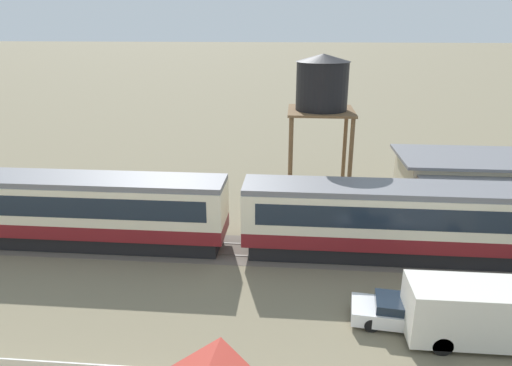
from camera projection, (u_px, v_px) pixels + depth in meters
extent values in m
plane|color=#7A7056|center=(369.00, 250.00, 25.80)|extent=(600.00, 600.00, 0.00)
cube|color=maroon|center=(416.00, 236.00, 24.64)|extent=(18.72, 2.90, 0.80)
cube|color=beige|center=(419.00, 211.00, 24.16)|extent=(18.72, 2.90, 2.09)
cube|color=#192330|center=(419.00, 209.00, 24.12)|extent=(17.22, 2.94, 1.17)
cube|color=slate|center=(422.00, 190.00, 23.76)|extent=(18.72, 2.73, 0.30)
cube|color=black|center=(414.00, 249.00, 24.91)|extent=(17.97, 2.49, 0.88)
cylinder|color=black|center=(301.00, 251.00, 24.75)|extent=(0.90, 0.18, 0.90)
cylinder|color=black|center=(301.00, 239.00, 26.10)|extent=(0.90, 0.18, 0.90)
cube|color=maroon|center=(65.00, 222.00, 26.26)|extent=(18.72, 2.90, 0.80)
cube|color=beige|center=(61.00, 199.00, 25.78)|extent=(18.72, 2.90, 2.09)
cube|color=#192330|center=(61.00, 197.00, 25.74)|extent=(17.22, 2.94, 1.17)
cube|color=slate|center=(58.00, 179.00, 25.38)|extent=(18.72, 2.73, 0.30)
cube|color=black|center=(67.00, 236.00, 26.54)|extent=(17.97, 2.49, 0.88)
cylinder|color=black|center=(167.00, 246.00, 25.36)|extent=(0.90, 0.18, 0.90)
cylinder|color=black|center=(174.00, 234.00, 26.71)|extent=(0.90, 0.18, 0.90)
cube|color=#665B51|center=(338.00, 254.00, 25.40)|extent=(141.00, 3.60, 0.01)
cube|color=#4C4238|center=(339.00, 260.00, 24.72)|extent=(141.00, 0.12, 0.04)
cube|color=#4C4238|center=(337.00, 248.00, 26.07)|extent=(141.00, 0.12, 0.04)
cube|color=#BCB293|center=(482.00, 184.00, 31.25)|extent=(10.78, 5.46, 3.48)
cube|color=slate|center=(487.00, 158.00, 30.64)|extent=(11.64, 5.90, 0.20)
cube|color=slate|center=(508.00, 182.00, 27.49)|extent=(10.35, 1.60, 0.16)
cylinder|color=brown|center=(507.00, 210.00, 27.45)|extent=(0.14, 0.14, 3.00)
cylinder|color=brown|center=(344.00, 151.00, 33.58)|extent=(0.28, 0.28, 6.47)
cylinder|color=brown|center=(291.00, 150.00, 33.90)|extent=(0.28, 0.28, 6.47)
cylinder|color=brown|center=(350.00, 167.00, 29.90)|extent=(0.28, 0.28, 6.47)
cylinder|color=brown|center=(290.00, 165.00, 30.22)|extent=(0.28, 0.28, 6.47)
cube|color=brown|center=(321.00, 111.00, 30.80)|extent=(4.42, 4.42, 0.16)
cylinder|color=black|center=(322.00, 86.00, 30.25)|extent=(3.44, 3.44, 3.16)
cone|color=black|center=(323.00, 58.00, 29.65)|extent=(3.62, 3.62, 0.50)
cube|color=white|center=(404.00, 315.00, 19.31)|extent=(4.58, 2.18, 0.61)
cube|color=#192330|center=(402.00, 304.00, 19.16)|extent=(2.35, 1.70, 0.40)
cylinder|color=black|center=(441.00, 333.00, 18.41)|extent=(0.62, 0.20, 0.62)
cylinder|color=black|center=(435.00, 311.00, 19.81)|extent=(0.62, 0.20, 0.62)
cylinder|color=black|center=(372.00, 325.00, 18.91)|extent=(0.62, 0.20, 0.62)
cylinder|color=black|center=(370.00, 304.00, 20.31)|extent=(0.62, 0.20, 0.62)
cube|color=silver|center=(463.00, 311.00, 18.10)|extent=(4.37, 2.19, 2.27)
cylinder|color=black|center=(442.00, 345.00, 17.59)|extent=(0.80, 0.26, 0.80)
cylinder|color=black|center=(429.00, 315.00, 19.40)|extent=(0.80, 0.26, 0.80)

